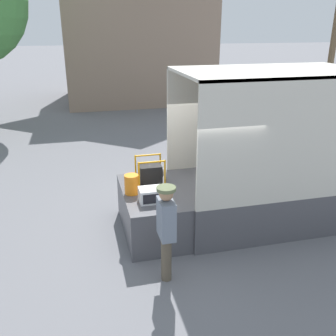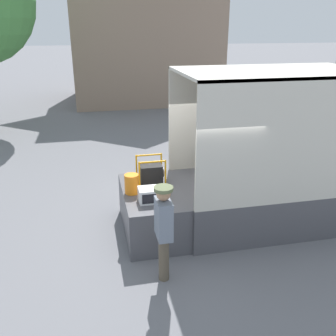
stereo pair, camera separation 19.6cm
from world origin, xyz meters
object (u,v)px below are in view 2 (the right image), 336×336
object	(u,v)px
microwave	(152,195)
orange_bucket	(132,184)
box_truck	(322,175)
portable_generator	(152,173)
worker_person	(164,224)

from	to	relation	value
microwave	orange_bucket	bearing A→B (deg)	125.48
box_truck	microwave	xyz separation A→B (m)	(-4.02, -0.50, 0.13)
portable_generator	orange_bucket	xyz separation A→B (m)	(-0.48, -0.43, -0.02)
microwave	orange_bucket	size ratio (longest dim) A/B	1.29
portable_generator	worker_person	size ratio (longest dim) A/B	0.34
microwave	worker_person	bearing A→B (deg)	-90.37
portable_generator	orange_bucket	distance (m)	0.65
box_truck	microwave	distance (m)	4.06
portable_generator	orange_bucket	size ratio (longest dim) A/B	1.47
portable_generator	orange_bucket	bearing A→B (deg)	-138.06
box_truck	orange_bucket	world-z (taller)	box_truck
box_truck	orange_bucket	size ratio (longest dim) A/B	14.77
microwave	worker_person	distance (m)	1.17
orange_bucket	worker_person	xyz separation A→B (m)	(0.32, -1.64, -0.06)
portable_generator	worker_person	xyz separation A→B (m)	(-0.16, -2.07, -0.08)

